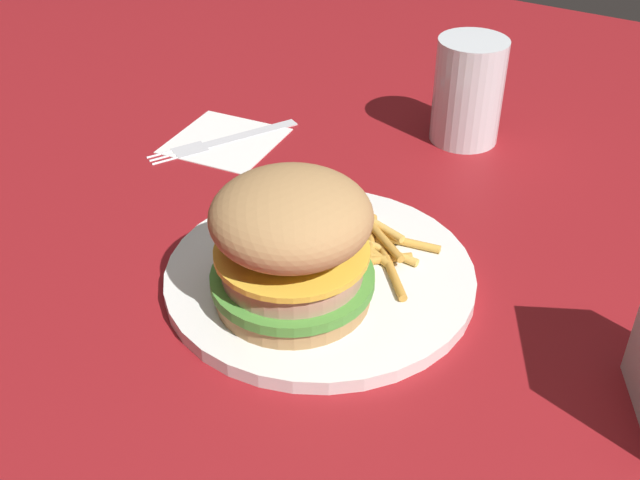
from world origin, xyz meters
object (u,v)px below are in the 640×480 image
Objects in this scene: fries_pile at (377,245)px; drink_glass at (467,97)px; plate at (320,276)px; napkin at (225,140)px; sandwich at (292,242)px; fork at (224,139)px.

fries_pile is 0.25m from drink_glass.
plate is at bearing 179.20° from drink_glass.
sandwich is at bearing -132.56° from napkin.
napkin is 0.69× the size of fork.
sandwich is 0.34m from drink_glass.
fries_pile is at bearing -113.85° from napkin.
drink_glass is (0.25, 0.02, 0.03)m from fries_pile.
sandwich reaches higher than drink_glass.
drink_glass is (0.30, -0.00, 0.04)m from plate.
sandwich is 0.30m from napkin.
fork is at bearing 54.29° from plate.
fries_pile is 0.26m from napkin.
fork reaches higher than napkin.
fork is at bearing 151.81° from napkin.
napkin is (0.16, 0.21, -0.01)m from plate.
sandwich is 0.79× the size of fork.
fork is at bearing 122.69° from drink_glass.
napkin is at bearing 66.15° from fries_pile.
fork is (0.15, 0.22, -0.00)m from plate.
plate is 2.31× the size of napkin.
drink_glass is at bearing -57.31° from fork.
plate is 1.59× the size of fork.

